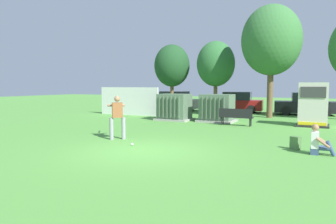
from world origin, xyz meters
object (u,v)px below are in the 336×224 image
Objects in this scene: backpack at (296,143)px; seated_spectator at (318,143)px; parked_car_left_of_center at (236,103)px; batter at (117,115)px; generator_enclosure at (313,105)px; park_bench at (236,116)px; sports_ball at (132,144)px; parked_car_leftmost at (173,101)px; parked_car_right_of_center at (306,105)px; transformer_mid_west at (217,108)px; transformer_west at (174,107)px.

seated_spectator is at bearing -37.73° from backpack.
batter is at bearing -93.49° from parked_car_left_of_center.
park_bench is (-3.68, -1.57, -0.60)m from generator_enclosure.
sports_ball is (1.28, -0.89, -0.93)m from batter.
park_bench is 1.87× the size of seated_spectator.
batter reaches higher than seated_spectator.
generator_enclosure is 10.44m from batter.
parked_car_leftmost is 10.44m from parked_car_right_of_center.
seated_spectator is 15.65m from parked_car_left_of_center.
transformer_mid_west is 2.18× the size of seated_spectator.
backpack is 0.10× the size of parked_car_leftmost.
parked_car_left_of_center is (0.90, 14.74, -0.22)m from batter.
transformer_mid_west is 0.48× the size of parked_car_right_of_center.
seated_spectator is 2.19× the size of backpack.
parked_car_leftmost is (-5.69, 15.17, 0.71)m from sports_ball.
backpack is 0.10× the size of parked_car_left_of_center.
generator_enclosure is at bearing 88.28° from backpack.
transformer_mid_west is 1.98m from park_bench.
parked_car_left_of_center is at bearing 91.39° from sports_ball.
parked_car_right_of_center reaches higher than park_bench.
batter is 3.95× the size of backpack.
sports_ball is (-5.53, -8.80, -1.09)m from generator_enclosure.
transformer_mid_west is at bearing -47.56° from parked_car_leftmost.
park_bench is (4.08, -0.94, -0.25)m from transformer_west.
transformer_mid_west and parked_car_right_of_center have the same top height.
seated_spectator reaches higher than backpack.
transformer_mid_west is 0.48× the size of parked_car_left_of_center.
sports_ball is at bearing -160.43° from backpack.
parked_car_left_of_center is at bearing 86.51° from batter.
backpack is at bearing 19.57° from sports_ball.
parked_car_left_of_center is at bearing 76.07° from transformer_west.
parked_car_left_of_center is (1.85, 7.45, -0.04)m from transformer_west.
batter is at bearing -116.22° from park_bench.
transformer_mid_west is 0.91× the size of generator_enclosure.
sports_ball is at bearing -34.72° from batter.
seated_spectator is (7.31, 0.46, -0.60)m from batter.
parked_car_leftmost is at bearing 150.45° from generator_enclosure.
seated_spectator reaches higher than sports_ball.
transformer_west is 1.16× the size of park_bench.
sports_ball is at bearing -74.74° from transformer_west.
generator_enclosure is at bearing 3.08° from transformer_mid_west.
parked_car_leftmost reaches higher than park_bench.
transformer_west is at bearing 97.44° from batter.
parked_car_leftmost is at bearing 132.44° from transformer_mid_west.
generator_enclosure reaches higher than transformer_mid_west.
parked_car_right_of_center is (4.73, 15.62, 0.71)m from sports_ball.
generator_enclosure is 9.03m from parked_car_left_of_center.
transformer_west reaches higher than backpack.
park_bench reaches higher than backpack.
parked_car_leftmost and parked_car_left_of_center have the same top height.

